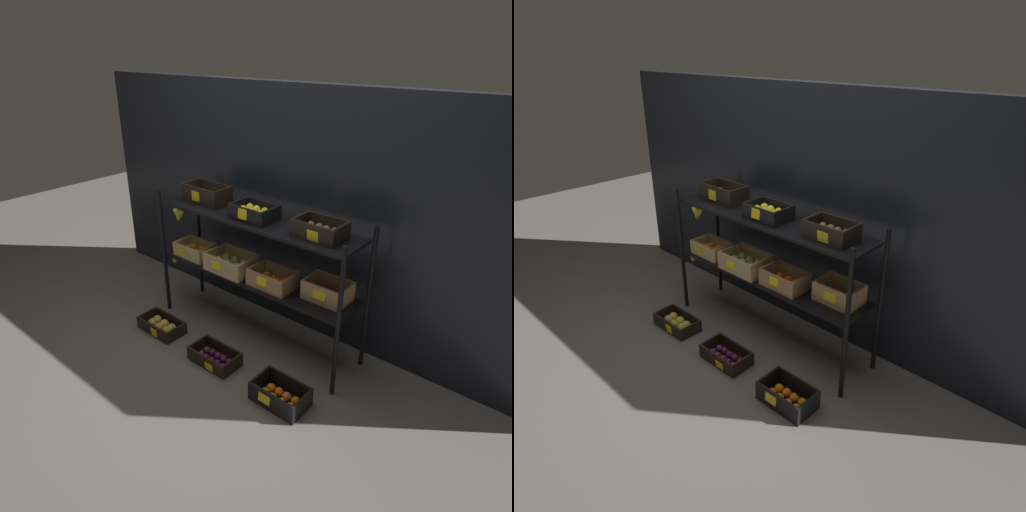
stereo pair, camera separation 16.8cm
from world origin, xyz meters
TOP-DOWN VIEW (x-y plane):
  - ground_plane at (0.00, 0.00)m, footprint 10.00×10.00m
  - storefront_wall at (0.00, 0.40)m, footprint 4.05×0.12m
  - display_rack at (-0.03, -0.01)m, footprint 1.78×0.43m
  - crate_ground_apple_gold at (-0.61, -0.46)m, footprint 0.38×0.21m
  - crate_ground_plum at (-0.00, -0.47)m, footprint 0.37×0.22m
  - crate_ground_tangerine at (0.61, -0.48)m, footprint 0.36×0.23m

SIDE VIEW (x-z plane):
  - ground_plane at x=0.00m, z-range 0.00..0.00m
  - crate_ground_plum at x=0.00m, z-range -0.01..0.09m
  - crate_ground_apple_gold at x=-0.61m, z-range -0.01..0.09m
  - crate_ground_tangerine at x=0.61m, z-range -0.02..0.12m
  - display_rack at x=-0.03m, z-range 0.18..1.30m
  - storefront_wall at x=0.00m, z-range 0.00..1.87m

